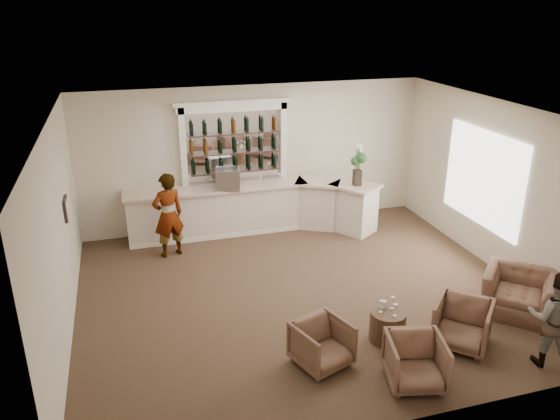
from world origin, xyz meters
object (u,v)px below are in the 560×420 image
at_px(bar_counter, 254,208).
at_px(cocktail_table, 387,326).
at_px(guest, 554,319).
at_px(armchair_right, 462,324).
at_px(espresso_machine, 228,179).
at_px(armchair_left, 322,344).
at_px(armchair_far, 519,293).
at_px(sommelier, 168,215).
at_px(flower_vase, 358,162).
at_px(armchair_center, 415,362).

height_order(bar_counter, cocktail_table, bar_counter).
xyz_separation_m(bar_counter, guest, (2.97, -6.00, 0.18)).
height_order(armchair_right, espresso_machine, espresso_machine).
distance_m(guest, armchair_left, 3.37).
xyz_separation_m(bar_counter, cocktail_table, (0.97, -4.78, -0.32)).
bearing_deg(armchair_far, sommelier, -171.43).
height_order(sommelier, flower_vase, flower_vase).
relative_size(armchair_right, espresso_machine, 1.59).
height_order(bar_counter, guest, guest).
xyz_separation_m(cocktail_table, flower_vase, (1.25, 4.11, 1.43)).
bearing_deg(armchair_right, sommelier, 175.56).
height_order(armchair_far, espresso_machine, espresso_machine).
bearing_deg(armchair_left, armchair_right, -23.15).
relative_size(sommelier, armchair_right, 2.18).
bearing_deg(bar_counter, flower_vase, -16.89).
bearing_deg(espresso_machine, armchair_right, -51.59).
bearing_deg(armchair_center, bar_counter, 111.99).
relative_size(cocktail_table, espresso_machine, 1.09).
bearing_deg(espresso_machine, armchair_far, -36.81).
height_order(cocktail_table, armchair_left, armchair_left).
height_order(cocktail_table, armchair_center, armchair_center).
height_order(sommelier, armchair_far, sommelier).
height_order(armchair_right, flower_vase, flower_vase).
bearing_deg(espresso_machine, flower_vase, -0.46).
xyz_separation_m(guest, flower_vase, (-0.75, 5.32, 0.93)).
bearing_deg(sommelier, armchair_right, 113.85).
xyz_separation_m(sommelier, flower_vase, (4.22, 0.04, 0.78)).
bearing_deg(espresso_machine, sommelier, -144.00).
distance_m(bar_counter, sommelier, 2.15).
height_order(cocktail_table, armchair_far, armchair_far).
distance_m(armchair_far, flower_vase, 4.40).
relative_size(cocktail_table, guest, 0.38).
relative_size(bar_counter, armchair_center, 7.21).
height_order(armchair_right, armchair_far, armchair_right).
relative_size(armchair_far, flower_vase, 1.20).
height_order(guest, espresso_machine, espresso_machine).
bearing_deg(bar_counter, armchair_right, -68.97).
distance_m(armchair_left, flower_vase, 5.22).
distance_m(armchair_center, armchair_far, 2.89).
bearing_deg(flower_vase, armchair_far, -72.34).
bearing_deg(armchair_right, armchair_far, 64.57).
distance_m(bar_counter, armchair_right, 5.61).
relative_size(espresso_machine, flower_vase, 0.54).
height_order(cocktail_table, armchair_right, armchair_right).
bearing_deg(armchair_right, guest, 5.64).
xyz_separation_m(armchair_center, espresso_machine, (-1.46, 5.78, 1.01)).
distance_m(guest, armchair_center, 2.16).
relative_size(cocktail_table, armchair_left, 0.75).
distance_m(armchair_left, armchair_center, 1.34).
relative_size(bar_counter, espresso_machine, 10.96).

